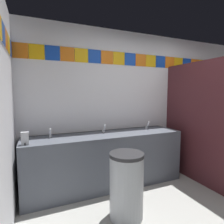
% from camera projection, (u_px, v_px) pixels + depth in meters
% --- Properties ---
extents(wall_back, '(4.38, 0.09, 2.54)m').
position_uv_depth(wall_back, '(144.00, 103.00, 3.52)').
color(wall_back, silver).
rests_on(wall_back, ground_plane).
extents(vanity_counter, '(2.47, 0.60, 0.83)m').
position_uv_depth(vanity_counter, '(106.00, 159.00, 2.95)').
color(vanity_counter, '#4C515B').
rests_on(vanity_counter, ground_plane).
extents(faucet_left, '(0.04, 0.10, 0.14)m').
position_uv_depth(faucet_left, '(50.00, 134.00, 2.66)').
color(faucet_left, silver).
rests_on(faucet_left, vanity_counter).
extents(faucet_center, '(0.04, 0.10, 0.14)m').
position_uv_depth(faucet_center, '(104.00, 130.00, 2.98)').
color(faucet_center, silver).
rests_on(faucet_center, vanity_counter).
extents(faucet_right, '(0.04, 0.10, 0.14)m').
position_uv_depth(faucet_right, '(147.00, 126.00, 3.30)').
color(faucet_right, silver).
rests_on(faucet_right, vanity_counter).
extents(soap_dispenser, '(0.09, 0.09, 0.16)m').
position_uv_depth(soap_dispenser, '(25.00, 138.00, 2.29)').
color(soap_dispenser, '#B7BABF').
rests_on(soap_dispenser, vanity_counter).
extents(stall_divider, '(0.92, 1.57, 1.98)m').
position_uv_depth(stall_divider, '(221.00, 125.00, 2.83)').
color(stall_divider, '#471E23').
rests_on(stall_divider, ground_plane).
extents(toilet, '(0.39, 0.49, 0.74)m').
position_uv_depth(toilet, '(202.00, 155.00, 3.54)').
color(toilet, white).
rests_on(toilet, ground_plane).
extents(trash_bin, '(0.41, 0.41, 0.78)m').
position_uv_depth(trash_bin, '(126.00, 185.00, 2.19)').
color(trash_bin, '#999EA3').
rests_on(trash_bin, ground_plane).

